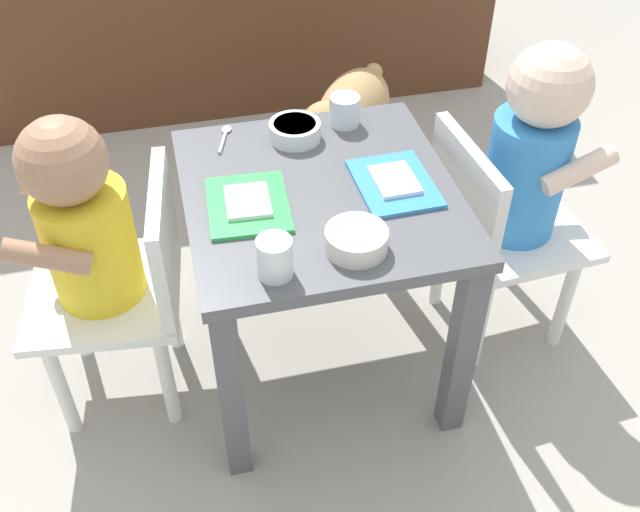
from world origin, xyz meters
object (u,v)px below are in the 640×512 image
dining_table (320,229)px  seated_child_left (95,236)px  dog (349,116)px  food_tray_left (248,204)px  water_cup_left (345,112)px  water_cup_right (275,260)px  seated_child_right (522,168)px  spoon_by_left_tray (225,136)px  veggie_bowl_near (356,239)px  cereal_bowl_right_side (295,130)px  food_tray_right (394,183)px

dining_table → seated_child_left: seated_child_left is taller
dog → food_tray_left: (-0.35, -0.62, 0.24)m
water_cup_left → water_cup_right: bearing=-118.6°
seated_child_right → water_cup_left: bearing=147.9°
seated_child_left → dog: bearing=42.7°
dog → spoon_by_left_tray: 0.58m
water_cup_left → veggie_bowl_near: size_ratio=0.59×
dog → veggie_bowl_near: veggie_bowl_near is taller
dining_table → food_tray_left: 0.17m
veggie_bowl_near → food_tray_left: bearing=135.3°
food_tray_left → water_cup_right: size_ratio=2.64×
water_cup_right → veggie_bowl_near: 0.14m
food_tray_left → water_cup_right: (0.01, -0.18, 0.02)m
water_cup_right → veggie_bowl_near: (0.14, 0.03, -0.01)m
water_cup_left → water_cup_right: water_cup_right is taller
dog → spoon_by_left_tray: (-0.36, -0.39, 0.23)m
cereal_bowl_right_side → food_tray_right: bearing=-53.6°
water_cup_left → food_tray_right: bearing=-81.3°
dog → cereal_bowl_right_side: 0.54m
seated_child_left → water_cup_right: 0.37m
food_tray_right → spoon_by_left_tray: bearing=140.3°
cereal_bowl_right_side → seated_child_left: bearing=-158.9°
water_cup_right → spoon_by_left_tray: 0.41m
food_tray_left → veggie_bowl_near: 0.22m
seated_child_right → cereal_bowl_right_side: seated_child_right is taller
dog → water_cup_right: (-0.34, -0.80, 0.26)m
seated_child_left → dog: seated_child_left is taller
dining_table → spoon_by_left_tray: size_ratio=5.22×
dog → water_cup_left: bearing=-107.2°
seated_child_left → food_tray_left: 0.28m
seated_child_left → food_tray_right: seated_child_left is taller
dog → food_tray_right: (-0.09, -0.62, 0.24)m
seated_child_right → dog: bearing=107.4°
seated_child_left → dog: 0.87m
water_cup_right → veggie_bowl_near: size_ratio=0.66×
dog → water_cup_right: size_ratio=5.73×
veggie_bowl_near → cereal_bowl_right_side: (-0.03, 0.34, -0.00)m
seated_child_right → cereal_bowl_right_side: (-0.41, 0.16, 0.05)m
veggie_bowl_near → cereal_bowl_right_side: bearing=94.7°
seated_child_left → food_tray_left: size_ratio=3.59×
dining_table → food_tray_right: 0.17m
food_tray_right → food_tray_left: bearing=180.0°
food_tray_left → water_cup_left: 0.32m
cereal_bowl_right_side → veggie_bowl_near: bearing=-85.3°
food_tray_right → water_cup_right: water_cup_right is taller
dog → water_cup_left: size_ratio=6.44×
dining_table → cereal_bowl_right_side: (-0.01, 0.17, 0.11)m
seated_child_right → water_cup_right: size_ratio=9.99×
water_cup_left → spoon_by_left_tray: bearing=178.5°
dining_table → seated_child_left: (-0.40, 0.02, 0.05)m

